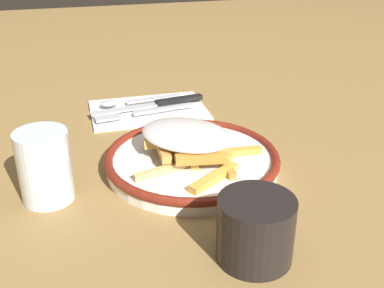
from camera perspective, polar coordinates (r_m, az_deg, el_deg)
The scene contains 9 objects.
ground_plane at distance 0.68m, azimuth 0.00°, elevation -2.91°, with size 2.60×2.60×0.00m, color olive.
plate at distance 0.68m, azimuth 0.00°, elevation -1.93°, with size 0.25×0.25×0.03m.
fries_heap at distance 0.67m, azimuth -0.34°, elevation 0.49°, with size 0.19×0.19×0.04m.
napkin at distance 0.87m, azimuth -5.23°, elevation 4.18°, with size 0.14×0.21×0.01m, color white.
fork at distance 0.84m, azimuth -5.71°, elevation 3.82°, with size 0.04×0.18×0.01m.
knife at distance 0.88m, azimuth -4.07°, elevation 4.86°, with size 0.05×0.21×0.01m.
spoon at distance 0.89m, azimuth -7.73°, elevation 5.03°, with size 0.03×0.15×0.01m.
water_glass at distance 0.62m, azimuth -17.17°, elevation -2.55°, with size 0.07×0.07×0.09m, color silver.
coffee_mug at distance 0.51m, azimuth 7.51°, elevation -9.94°, with size 0.11×0.08×0.07m.
Camera 1 is at (-0.57, 0.15, 0.33)m, focal length 44.75 mm.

